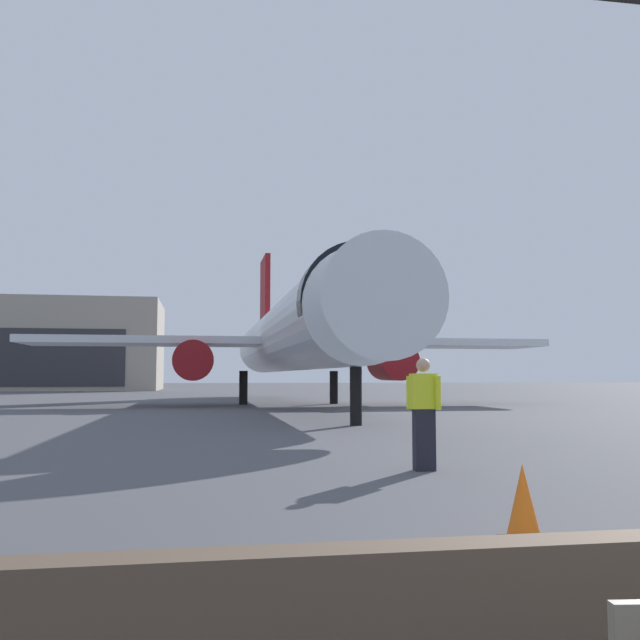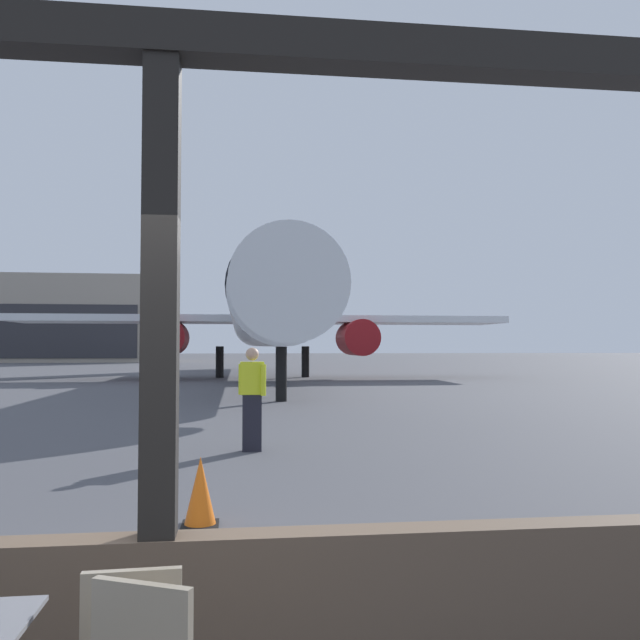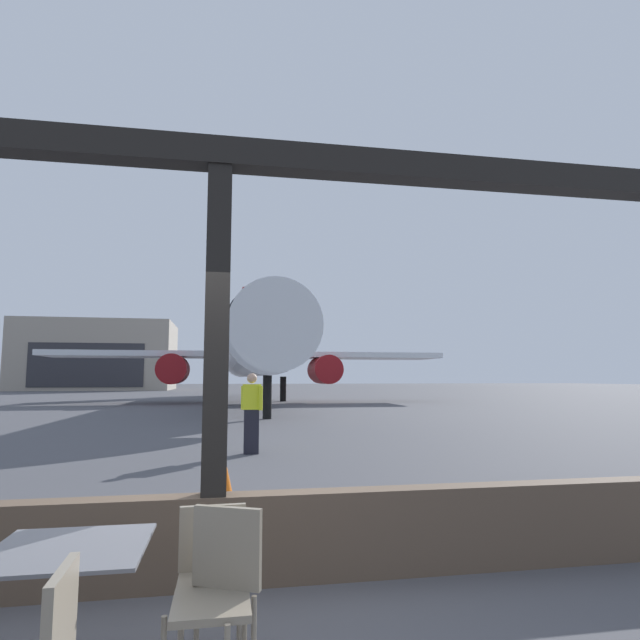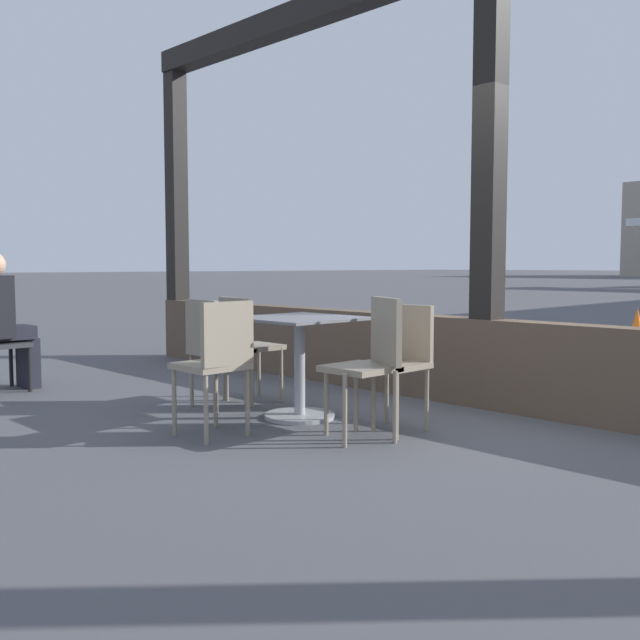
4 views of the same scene
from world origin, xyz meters
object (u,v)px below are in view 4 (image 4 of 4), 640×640
(dining_table, at_px, (300,359))
(traffic_cone, at_px, (636,341))
(cafe_chair_side_extra, at_px, (399,354))
(cafe_chair_aisle_right, at_px, (244,339))
(cafe_chair_window_left, at_px, (372,355))
(cafe_chair_aisle_left, at_px, (213,343))
(seated_passenger, at_px, (2,316))
(cafe_chair_window_right, at_px, (218,356))

(dining_table, bearing_deg, traffic_cone, 79.02)
(cafe_chair_side_extra, bearing_deg, cafe_chair_aisle_right, -174.04)
(cafe_chair_aisle_right, xyz_separation_m, traffic_cone, (1.55, 4.03, -0.20))
(cafe_chair_window_left, relative_size, cafe_chair_side_extra, 1.07)
(cafe_chair_aisle_right, distance_m, traffic_cone, 4.32)
(cafe_chair_aisle_right, xyz_separation_m, cafe_chair_side_extra, (1.49, 0.16, -0.00))
(cafe_chair_aisle_left, bearing_deg, cafe_chair_window_left, 5.80)
(cafe_chair_aisle_right, xyz_separation_m, seated_passenger, (-1.93, -1.20, 0.15))
(cafe_chair_window_left, distance_m, cafe_chair_aisle_left, 1.53)
(dining_table, distance_m, cafe_chair_window_left, 0.79)
(cafe_chair_aisle_right, relative_size, seated_passenger, 0.70)
(seated_passenger, relative_size, traffic_cone, 1.82)
(cafe_chair_window_right, xyz_separation_m, cafe_chair_aisle_left, (-0.83, 0.55, -0.03))
(dining_table, distance_m, cafe_chair_window_right, 0.80)
(cafe_chair_window_right, bearing_deg, cafe_chair_window_left, 45.41)
(dining_table, bearing_deg, cafe_chair_window_right, -84.20)
(cafe_chair_window_left, height_order, cafe_chair_window_right, cafe_chair_window_left)
(cafe_chair_side_extra, distance_m, traffic_cone, 3.88)
(cafe_chair_aisle_right, relative_size, cafe_chair_side_extra, 1.01)
(cafe_chair_window_right, distance_m, traffic_cone, 4.95)
(cafe_chair_window_left, height_order, seated_passenger, seated_passenger)
(cafe_chair_side_extra, bearing_deg, seated_passenger, -158.40)
(cafe_chair_window_right, bearing_deg, seated_passenger, -173.18)
(cafe_chair_aisle_left, xyz_separation_m, seated_passenger, (-1.94, -0.88, 0.16))
(cafe_chair_window_left, xyz_separation_m, cafe_chair_aisle_right, (-1.53, 0.16, -0.02))
(cafe_chair_window_left, bearing_deg, cafe_chair_side_extra, 97.05)
(cafe_chair_aisle_left, height_order, cafe_chair_side_extra, cafe_chair_aisle_left)
(cafe_chair_side_extra, xyz_separation_m, seated_passenger, (-3.43, -1.36, 0.16))
(cafe_chair_window_left, xyz_separation_m, cafe_chair_side_extra, (-0.04, 0.32, -0.03))
(cafe_chair_window_left, relative_size, traffic_cone, 1.35)
(cafe_chair_window_right, xyz_separation_m, traffic_cone, (0.72, 4.90, -0.22))
(cafe_chair_aisle_right, height_order, seated_passenger, seated_passenger)
(traffic_cone, bearing_deg, cafe_chair_side_extra, -90.84)
(cafe_chair_window_right, height_order, traffic_cone, cafe_chair_window_right)
(traffic_cone, bearing_deg, cafe_chair_window_left, -90.24)
(cafe_chair_side_extra, bearing_deg, dining_table, -162.37)
(cafe_chair_window_right, height_order, seated_passenger, seated_passenger)
(cafe_chair_aisle_left, relative_size, seated_passenger, 0.69)
(cafe_chair_window_left, height_order, traffic_cone, cafe_chair_window_left)
(dining_table, xyz_separation_m, cafe_chair_aisle_left, (-0.75, -0.24, 0.08))
(cafe_chair_side_extra, relative_size, seated_passenger, 0.69)
(cafe_chair_aisle_right, relative_size, traffic_cone, 1.27)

